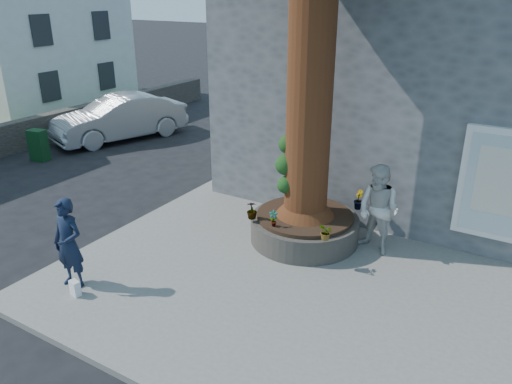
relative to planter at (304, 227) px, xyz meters
The scene contains 15 objects.
ground 2.19m from the planter, 111.80° to the right, with size 120.00×120.00×0.00m, color black.
pavement 1.27m from the planter, 55.01° to the right, with size 9.00×8.00×0.12m, color slate.
yellow_line 4.00m from the planter, 165.44° to the right, with size 0.10×30.00×0.01m, color yellow.
stone_shop 6.12m from the planter, 71.86° to the left, with size 10.30×8.30×6.30m.
planter is the anchor object (origin of this frame).
cottage_far 18.62m from the planter, 160.88° to the left, with size 7.30×7.40×8.75m.
man 4.74m from the planter, 126.74° to the right, with size 0.62×0.40×1.69m, color #121B32.
woman 1.63m from the planter, 11.71° to the left, with size 0.90×0.70×1.85m, color silver.
shopping_bag 4.72m from the planter, 122.35° to the right, with size 0.20×0.12×0.28m, color white.
car_silver 10.08m from the planter, 157.49° to the left, with size 1.67×4.78×1.57m, color #929498.
a_board_sign 9.80m from the planter, behind, with size 0.55×0.36×1.00m, color #0D3316.
plant_a 1.02m from the planter, 108.74° to the right, with size 0.18×0.12×0.34m, color gray.
plant_b 1.31m from the planter, 45.00° to the left, with size 0.23×0.23×0.43m, color gray.
plant_c 1.24m from the planter, 138.13° to the right, with size 0.21×0.21×0.38m, color gray.
plant_d 1.29m from the planter, 45.00° to the right, with size 0.29×0.26×0.32m, color gray.
Camera 1 is at (4.87, -6.73, 5.17)m, focal length 35.00 mm.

